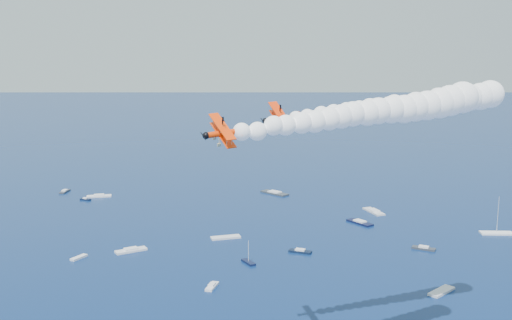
{
  "coord_description": "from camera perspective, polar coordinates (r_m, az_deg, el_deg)",
  "views": [
    {
      "loc": [
        8.12,
        -89.79,
        67.0
      ],
      "look_at": [
        1.35,
        10.71,
        48.65
      ],
      "focal_mm": 41.7,
      "sensor_mm": 36.0,
      "label": 1
    }
  ],
  "objects": [
    {
      "name": "boat_wakes",
      "position": [
        186.29,
        -0.93,
        -10.74
      ],
      "size": [
        237.75,
        62.53,
        0.04
      ],
      "color": "white",
      "rests_on": "ground"
    },
    {
      "name": "smoke_trail_lead",
      "position": [
        122.85,
        13.54,
        5.1
      ],
      "size": [
        51.89,
        38.64,
        9.64
      ],
      "primitive_type": null,
      "rotation": [
        0.0,
        0.0,
        3.53
      ],
      "color": "white"
    },
    {
      "name": "spectator_boats",
      "position": [
        217.95,
        0.59,
        -7.48
      ],
      "size": [
        194.31,
        160.67,
        0.7
      ],
      "color": "white",
      "rests_on": "ground"
    },
    {
      "name": "biplane_lead",
      "position": [
        111.88,
        2.48,
        3.93
      ],
      "size": [
        10.45,
        11.78,
        8.59
      ],
      "primitive_type": null,
      "rotation": [
        -0.44,
        0.07,
        3.53
      ],
      "color": "#FF3105"
    },
    {
      "name": "smoke_trail_trail",
      "position": [
        103.02,
        10.06,
        4.38
      ],
      "size": [
        52.21,
        45.22,
        9.64
      ],
      "primitive_type": null,
      "rotation": [
        0.0,
        0.0,
        3.64
      ],
      "color": "white"
    },
    {
      "name": "biplane_trail",
      "position": [
        91.33,
        -3.04,
        2.59
      ],
      "size": [
        10.29,
        11.22,
        7.96
      ],
      "primitive_type": null,
      "rotation": [
        -0.44,
        0.07,
        3.64
      ],
      "color": "#FF3905"
    }
  ]
}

